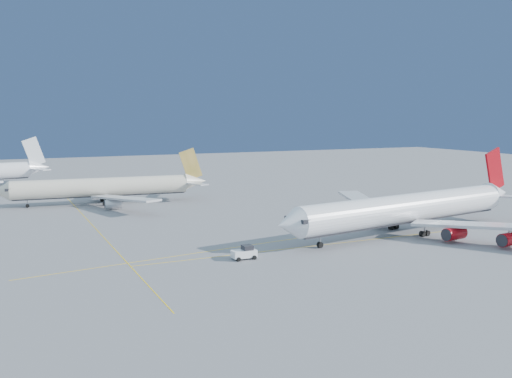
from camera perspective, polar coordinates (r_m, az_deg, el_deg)
name	(u,v)px	position (r m, az deg, el deg)	size (l,w,h in m)	color
ground	(294,232)	(128.79, 3.83, -4.27)	(500.00, 500.00, 0.00)	slate
taxiway_lines	(223,232)	(128.28, -3.34, -4.31)	(118.86, 140.00, 0.02)	yellow
airliner_virgin	(411,208)	(131.33, 15.24, -1.88)	(72.98, 64.89, 18.05)	white
airliner_etihad	(106,187)	(173.57, -14.73, 0.18)	(61.17, 56.34, 15.96)	beige
pushback_tug	(245,253)	(104.48, -1.15, -6.39)	(4.49, 2.78, 2.51)	white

